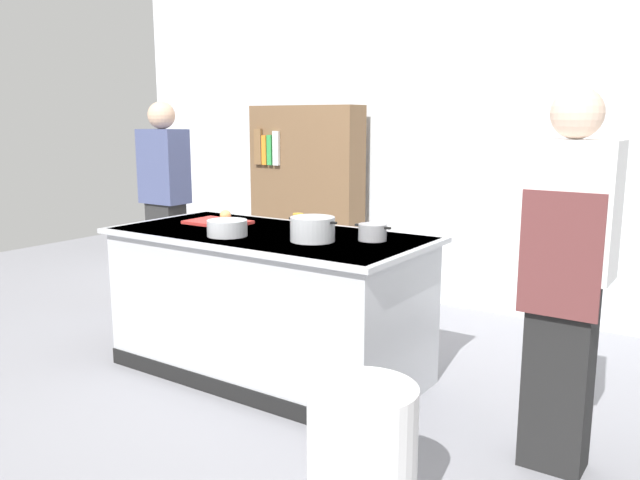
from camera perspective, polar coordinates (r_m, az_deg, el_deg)
ground_plane at (r=4.19m, az=-4.45°, el=-11.55°), size 10.00×10.00×0.00m
back_wall at (r=5.67m, az=8.86°, el=9.73°), size 6.40×0.12×3.00m
counter_island at (r=4.04m, az=-4.56°, el=-5.43°), size 1.98×0.98×0.90m
cutting_board at (r=4.32m, az=-9.03°, el=1.56°), size 0.40×0.28×0.02m
onion at (r=4.29m, az=-8.37°, el=2.17°), size 0.07×0.07×0.07m
stock_pot at (r=3.65m, az=-0.67°, el=0.98°), size 0.32×0.25×0.14m
sauce_pan at (r=3.69m, az=4.67°, el=0.70°), size 0.23×0.16×0.09m
mixing_bowl at (r=3.86m, az=-8.21°, el=1.06°), size 0.24×0.24×0.10m
juice_cup at (r=4.06m, az=-1.94°, el=1.68°), size 0.07×0.07×0.10m
trash_bin at (r=2.66m, az=3.74°, el=-18.54°), size 0.43×0.43×0.58m
person_chef at (r=3.03m, az=20.89°, el=-2.85°), size 0.38×0.25×1.72m
person_guest at (r=5.47m, az=-13.53°, el=3.33°), size 0.38×0.24×1.72m
bookshelf at (r=5.96m, az=-1.24°, el=3.65°), size 1.10×0.31×1.70m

